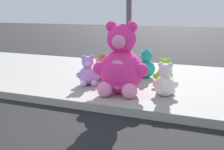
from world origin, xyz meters
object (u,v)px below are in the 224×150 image
(sign_pole, at_px, (129,5))
(plush_lime, at_px, (163,74))
(plush_red, at_px, (119,66))
(plush_white, at_px, (165,82))
(plush_pink_large, at_px, (121,65))
(plush_teal, at_px, (145,66))
(plush_brown, at_px, (102,69))
(plush_lavender, at_px, (88,73))

(sign_pole, distance_m, plush_lime, 1.64)
(plush_red, relative_size, plush_white, 0.98)
(sign_pole, distance_m, plush_red, 1.73)
(plush_pink_large, xyz_separation_m, plush_white, (0.83, 0.17, -0.30))
(plush_pink_large, bearing_deg, plush_teal, 88.67)
(plush_brown, height_order, plush_lime, plush_brown)
(plush_teal, bearing_deg, plush_white, -59.78)
(sign_pole, xyz_separation_m, plush_white, (0.89, -0.42, -1.44))
(plush_brown, bearing_deg, plush_red, 60.78)
(plush_red, xyz_separation_m, plush_white, (1.42, -1.21, 0.01))
(plush_teal, distance_m, plush_white, 1.58)
(sign_pole, height_order, plush_lavender, sign_pole)
(sign_pole, bearing_deg, plush_lime, 27.57)
(sign_pole, bearing_deg, plush_white, -25.11)
(plush_brown, height_order, plush_white, plush_white)
(plush_lime, relative_size, plush_white, 0.94)
(plush_brown, height_order, plush_red, plush_red)
(plush_teal, relative_size, plush_red, 1.09)
(sign_pole, bearing_deg, plush_brown, 156.16)
(plush_brown, height_order, plush_lavender, plush_lavender)
(plush_lavender, bearing_deg, plush_white, -6.04)
(plush_pink_large, height_order, plush_white, plush_pink_large)
(plush_white, bearing_deg, plush_lime, 105.54)
(plush_pink_large, distance_m, plush_white, 0.90)
(sign_pole, relative_size, plush_lavender, 4.87)
(plush_brown, distance_m, plush_teal, 1.07)
(plush_teal, bearing_deg, plush_pink_large, -91.33)
(plush_red, distance_m, plush_white, 1.87)
(plush_pink_large, bearing_deg, plush_lavender, 158.49)
(plush_pink_large, relative_size, plush_white, 2.15)
(sign_pole, xyz_separation_m, plush_red, (-0.53, 0.79, -1.44))
(plush_lime, height_order, plush_red, plush_red)
(plush_pink_large, height_order, plush_red, plush_pink_large)
(plush_red, height_order, plush_white, plush_white)
(plush_pink_large, distance_m, plush_lavender, 1.01)
(plush_pink_large, xyz_separation_m, plush_brown, (-0.84, 0.94, -0.31))
(plush_lavender, distance_m, plush_red, 1.08)
(plush_lime, height_order, plush_teal, plush_teal)
(plush_pink_large, xyz_separation_m, plush_red, (-0.59, 1.39, -0.31))
(plush_lavender, xyz_separation_m, plush_white, (1.73, -0.18, -0.00))
(plush_lavender, bearing_deg, plush_lime, 21.24)
(plush_lavender, bearing_deg, plush_red, 73.30)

